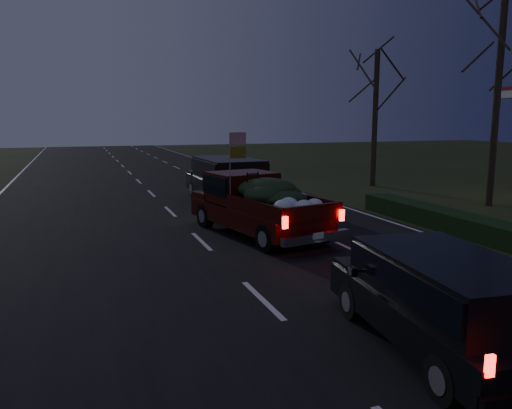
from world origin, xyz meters
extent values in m
plane|color=black|center=(0.00, 0.00, 0.00)|extent=(120.00, 120.00, 0.00)
cube|color=black|center=(0.00, 0.00, 0.01)|extent=(14.00, 120.00, 0.02)
cube|color=black|center=(7.80, 3.00, 0.30)|extent=(1.00, 10.00, 0.60)
cylinder|color=black|center=(12.50, 7.00, 4.25)|extent=(0.28, 0.28, 8.50)
cylinder|color=black|center=(11.50, 14.00, 3.50)|extent=(0.28, 0.28, 7.00)
cube|color=#3D0D08|center=(1.82, 5.35, 0.61)|extent=(3.05, 5.41, 0.56)
cube|color=#3D0D08|center=(1.63, 6.24, 1.38)|extent=(2.18, 1.98, 0.92)
cube|color=black|center=(1.63, 6.24, 1.48)|extent=(2.26, 1.91, 0.56)
cube|color=#3D0D08|center=(2.10, 4.05, 0.92)|extent=(2.43, 3.18, 0.06)
ellipsoid|color=black|center=(2.04, 4.56, 1.38)|extent=(1.97, 2.13, 0.61)
cylinder|color=gray|center=(0.93, 5.16, 2.09)|extent=(0.03, 0.03, 2.04)
cube|color=red|center=(1.19, 5.21, 2.94)|extent=(0.52, 0.13, 0.35)
cube|color=gold|center=(1.19, 5.21, 2.53)|extent=(0.52, 0.13, 0.35)
cube|color=black|center=(2.66, 11.48, 0.69)|extent=(2.33, 5.38, 0.67)
cube|color=black|center=(2.66, 11.21, 1.44)|extent=(2.17, 3.93, 0.89)
cube|color=black|center=(2.66, 11.21, 1.53)|extent=(2.27, 3.82, 0.53)
cube|color=black|center=(1.80, -2.82, 0.55)|extent=(2.25, 4.44, 0.53)
cube|color=black|center=(1.78, -3.04, 1.16)|extent=(2.01, 3.28, 0.71)
cube|color=black|center=(1.78, -3.04, 1.23)|extent=(2.09, 3.20, 0.43)
cube|color=black|center=(0.86, -1.86, 1.05)|extent=(0.11, 0.20, 0.14)
camera|label=1|loc=(-3.25, -8.65, 3.48)|focal=35.00mm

